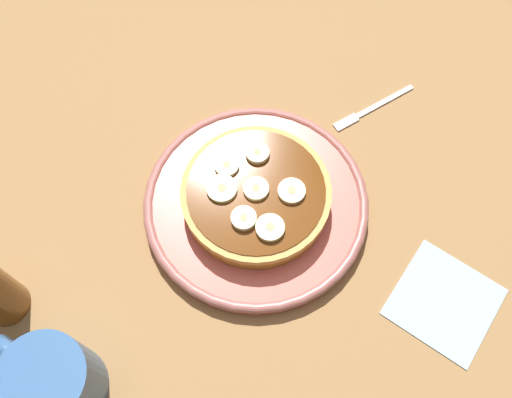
# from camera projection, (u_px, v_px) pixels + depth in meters

# --- Properties ---
(ground_plane) EXTENTS (1.40, 1.40, 0.03)m
(ground_plane) POSITION_uv_depth(u_px,v_px,m) (256.00, 212.00, 0.70)
(ground_plane) COLOR olive
(plate) EXTENTS (0.28, 0.28, 0.02)m
(plate) POSITION_uv_depth(u_px,v_px,m) (256.00, 203.00, 0.68)
(plate) COLOR #CC594C
(plate) RESTS_ON ground_plane
(pancake_stack) EXTENTS (0.18, 0.18, 0.03)m
(pancake_stack) POSITION_uv_depth(u_px,v_px,m) (255.00, 196.00, 0.66)
(pancake_stack) COLOR #9C6B25
(pancake_stack) RESTS_ON plate
(banana_slice_0) EXTENTS (0.03, 0.03, 0.01)m
(banana_slice_0) POSITION_uv_depth(u_px,v_px,m) (256.00, 187.00, 0.64)
(banana_slice_0) COLOR #F9EAB6
(banana_slice_0) RESTS_ON pancake_stack
(banana_slice_1) EXTENTS (0.03, 0.03, 0.01)m
(banana_slice_1) POSITION_uv_depth(u_px,v_px,m) (227.00, 165.00, 0.65)
(banana_slice_1) COLOR beige
(banana_slice_1) RESTS_ON pancake_stack
(banana_slice_2) EXTENTS (0.03, 0.03, 0.01)m
(banana_slice_2) POSITION_uv_depth(u_px,v_px,m) (257.00, 153.00, 0.66)
(banana_slice_2) COLOR #F7F1BD
(banana_slice_2) RESTS_ON pancake_stack
(banana_slice_3) EXTENTS (0.03, 0.03, 0.01)m
(banana_slice_3) POSITION_uv_depth(u_px,v_px,m) (291.00, 191.00, 0.64)
(banana_slice_3) COLOR beige
(banana_slice_3) RESTS_ON pancake_stack
(banana_slice_4) EXTENTS (0.03, 0.03, 0.01)m
(banana_slice_4) POSITION_uv_depth(u_px,v_px,m) (270.00, 228.00, 0.62)
(banana_slice_4) COLOR #EFF0B4
(banana_slice_4) RESTS_ON pancake_stack
(banana_slice_5) EXTENTS (0.04, 0.04, 0.01)m
(banana_slice_5) POSITION_uv_depth(u_px,v_px,m) (222.00, 189.00, 0.64)
(banana_slice_5) COLOR #EDF2B5
(banana_slice_5) RESTS_ON pancake_stack
(banana_slice_6) EXTENTS (0.03, 0.03, 0.01)m
(banana_slice_6) POSITION_uv_depth(u_px,v_px,m) (244.00, 219.00, 0.62)
(banana_slice_6) COLOR #FEF2BC
(banana_slice_6) RESTS_ON pancake_stack
(coffee_mug) EXTENTS (0.12, 0.09, 0.09)m
(coffee_mug) POSITION_uv_depth(u_px,v_px,m) (51.00, 380.00, 0.56)
(coffee_mug) COLOR #33598C
(coffee_mug) RESTS_ON ground_plane
(napkin) EXTENTS (0.11, 0.11, 0.00)m
(napkin) POSITION_uv_depth(u_px,v_px,m) (445.00, 302.00, 0.63)
(napkin) COLOR #99B2BF
(napkin) RESTS_ON ground_plane
(fork) EXTENTS (0.06, 0.12, 0.01)m
(fork) POSITION_uv_depth(u_px,v_px,m) (370.00, 109.00, 0.75)
(fork) COLOR silver
(fork) RESTS_ON ground_plane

